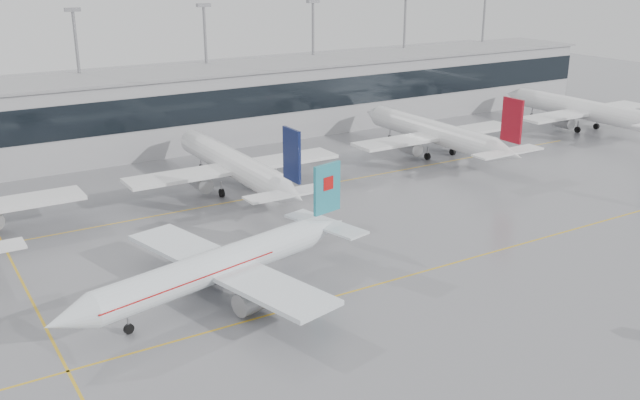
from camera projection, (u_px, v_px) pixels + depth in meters
ground at (385, 282)px, 69.17m from camera, size 320.00×320.00×0.00m
taxi_line_main at (385, 282)px, 69.17m from camera, size 120.00×0.25×0.01m
taxi_line_north at (248, 199)px, 93.35m from camera, size 120.00×0.25×0.01m
taxi_line_cross at (29, 296)px, 66.34m from camera, size 0.25×60.00×0.01m
terminal at (161, 111)px, 117.22m from camera, size 180.00×15.00×12.00m
terminal_glass at (177, 110)px, 110.66m from camera, size 180.00×0.20×5.00m
terminal_roof at (158, 74)px, 115.23m from camera, size 182.00×16.00×0.40m
light_masts at (145, 62)px, 119.70m from camera, size 156.40×1.00×22.60m
air_canada_jet at (223, 265)px, 65.45m from camera, size 32.91×25.92×10.06m
parked_jet_c at (235, 165)px, 95.14m from camera, size 29.64×36.96×11.72m
parked_jet_d at (436, 133)px, 112.55m from camera, size 29.64×36.96×11.72m
parked_jet_e at (584, 110)px, 129.95m from camera, size 29.64×36.96×11.72m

